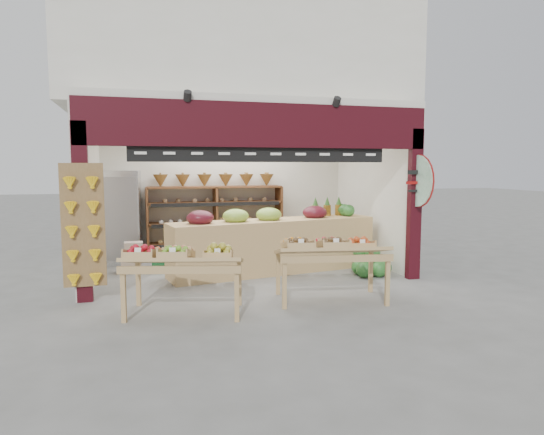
{
  "coord_description": "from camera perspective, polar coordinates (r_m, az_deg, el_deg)",
  "views": [
    {
      "loc": [
        -1.98,
        -8.58,
        2.0
      ],
      "look_at": [
        0.38,
        -0.2,
        1.08
      ],
      "focal_mm": 32.0,
      "sensor_mm": 36.0,
      "label": 1
    }
  ],
  "objects": [
    {
      "name": "ground",
      "position": [
        9.03,
        -2.66,
        -6.79
      ],
      "size": [
        60.0,
        60.0,
        0.0
      ],
      "primitive_type": "plane",
      "color": "slate",
      "rests_on": "ground"
    },
    {
      "name": "shop_structure",
      "position": [
        10.56,
        -4.83,
        16.48
      ],
      "size": [
        6.36,
        5.12,
        5.4
      ],
      "color": "silver",
      "rests_on": "ground"
    },
    {
      "name": "banana_board",
      "position": [
        7.49,
        -21.34,
        -1.16
      ],
      "size": [
        0.6,
        0.15,
        1.8
      ],
      "color": "olive",
      "rests_on": "ground"
    },
    {
      "name": "gift_sign",
      "position": [
        8.81,
        16.81,
        4.14
      ],
      "size": [
        0.04,
        0.93,
        0.92
      ],
      "color": "#BDEECE",
      "rests_on": "ground"
    },
    {
      "name": "back_shelving",
      "position": [
        10.7,
        -6.67,
        1.54
      ],
      "size": [
        2.96,
        0.49,
        1.83
      ],
      "color": "brown",
      "rests_on": "ground"
    },
    {
      "name": "refrigerator",
      "position": [
        10.46,
        -17.23,
        0.03
      ],
      "size": [
        0.8,
        0.8,
        1.91
      ],
      "primitive_type": "cube",
      "rotation": [
        0.0,
        0.0,
        -0.08
      ],
      "color": "silver",
      "rests_on": "ground"
    },
    {
      "name": "cardboard_stack",
      "position": [
        9.58,
        -14.7,
        -4.92
      ],
      "size": [
        0.91,
        0.66,
        0.58
      ],
      "color": "silver",
      "rests_on": "ground"
    },
    {
      "name": "mid_counter",
      "position": [
        9.19,
        0.14,
        -3.09
      ],
      "size": [
        4.08,
        1.46,
        1.23
      ],
      "color": "tan",
      "rests_on": "ground"
    },
    {
      "name": "display_table_left",
      "position": [
        6.72,
        -11.14,
        -4.58
      ],
      "size": [
        1.74,
        1.23,
        1.01
      ],
      "color": "tan",
      "rests_on": "ground"
    },
    {
      "name": "display_table_right",
      "position": [
        7.29,
        6.39,
        -3.52
      ],
      "size": [
        1.74,
        1.16,
        1.03
      ],
      "color": "tan",
      "rests_on": "ground"
    },
    {
      "name": "watermelon_pile",
      "position": [
        9.2,
        11.51,
        -5.38
      ],
      "size": [
        0.78,
        0.73,
        0.56
      ],
      "color": "#184517",
      "rests_on": "ground"
    }
  ]
}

